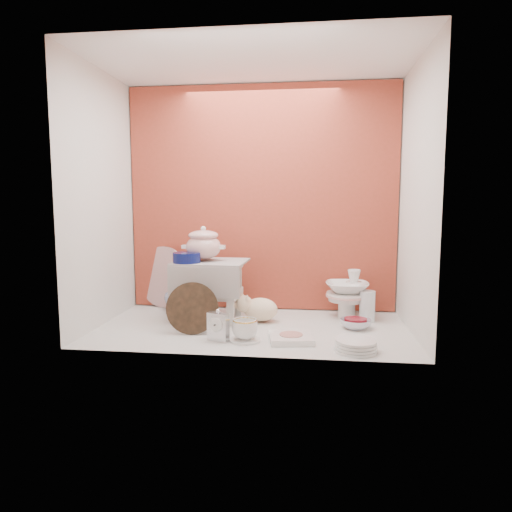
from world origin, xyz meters
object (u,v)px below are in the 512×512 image
(step_stool, at_px, (211,290))
(mantel_clock, at_px, (218,325))
(dinner_plate_stack, at_px, (356,345))
(plush_pig, at_px, (261,309))
(porcelain_tower, at_px, (347,293))
(soup_tureen, at_px, (204,243))
(gold_rim_teacup, at_px, (245,329))
(blue_white_vase, at_px, (181,294))
(floral_platter, at_px, (163,277))
(crystal_bowl, at_px, (356,324))

(step_stool, bearing_deg, mantel_clock, -70.97)
(dinner_plate_stack, bearing_deg, plush_pig, 136.68)
(mantel_clock, bearing_deg, porcelain_tower, 61.34)
(plush_pig, bearing_deg, soup_tureen, -170.56)
(soup_tureen, bearing_deg, step_stool, -3.58)
(plush_pig, height_order, dinner_plate_stack, plush_pig)
(soup_tureen, height_order, gold_rim_teacup, soup_tureen)
(soup_tureen, relative_size, dinner_plate_stack, 1.20)
(soup_tureen, height_order, blue_white_vase, soup_tureen)
(plush_pig, relative_size, porcelain_tower, 0.87)
(step_stool, xyz_separation_m, soup_tureen, (-0.05, 0.00, 0.29))
(floral_platter, relative_size, porcelain_tower, 1.37)
(step_stool, xyz_separation_m, porcelain_tower, (0.84, 0.16, -0.03))
(floral_platter, relative_size, plush_pig, 1.58)
(mantel_clock, relative_size, gold_rim_teacup, 1.26)
(plush_pig, bearing_deg, step_stool, -170.45)
(blue_white_vase, height_order, dinner_plate_stack, blue_white_vase)
(mantel_clock, bearing_deg, plush_pig, 88.28)
(floral_platter, xyz_separation_m, plush_pig, (0.71, -0.31, -0.13))
(floral_platter, relative_size, mantel_clock, 2.48)
(porcelain_tower, bearing_deg, crystal_bowl, -82.73)
(plush_pig, height_order, crystal_bowl, plush_pig)
(step_stool, xyz_separation_m, mantel_clock, (0.13, -0.43, -0.10))
(mantel_clock, bearing_deg, crystal_bowl, 45.73)
(soup_tureen, bearing_deg, porcelain_tower, 10.11)
(blue_white_vase, height_order, porcelain_tower, porcelain_tower)
(blue_white_vase, relative_size, plush_pig, 0.86)
(mantel_clock, distance_m, dinner_plate_stack, 0.71)
(blue_white_vase, bearing_deg, mantel_clock, -58.93)
(mantel_clock, height_order, gold_rim_teacup, mantel_clock)
(crystal_bowl, bearing_deg, porcelain_tower, 97.27)
(blue_white_vase, xyz_separation_m, dinner_plate_stack, (1.09, -0.72, -0.09))
(soup_tureen, bearing_deg, dinner_plate_stack, -30.28)
(step_stool, xyz_separation_m, plush_pig, (0.31, -0.01, -0.11))
(floral_platter, xyz_separation_m, mantel_clock, (0.53, -0.72, -0.13))
(step_stool, relative_size, crystal_bowl, 2.41)
(gold_rim_teacup, bearing_deg, soup_tureen, 127.31)
(crystal_bowl, bearing_deg, mantel_clock, -155.98)
(floral_platter, xyz_separation_m, crystal_bowl, (1.28, -0.39, -0.18))
(porcelain_tower, bearing_deg, plush_pig, -161.72)
(floral_platter, bearing_deg, dinner_plate_stack, -33.06)
(soup_tureen, height_order, mantel_clock, soup_tureen)
(mantel_clock, xyz_separation_m, crystal_bowl, (0.74, 0.33, -0.06))
(floral_platter, bearing_deg, gold_rim_teacup, -46.37)
(gold_rim_teacup, distance_m, porcelain_tower, 0.81)
(plush_pig, bearing_deg, gold_rim_teacup, -83.28)
(plush_pig, relative_size, gold_rim_teacup, 1.97)
(floral_platter, height_order, plush_pig, floral_platter)
(soup_tureen, xyz_separation_m, plush_pig, (0.35, -0.02, -0.40))
(step_stool, xyz_separation_m, floral_platter, (-0.40, 0.29, 0.03))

